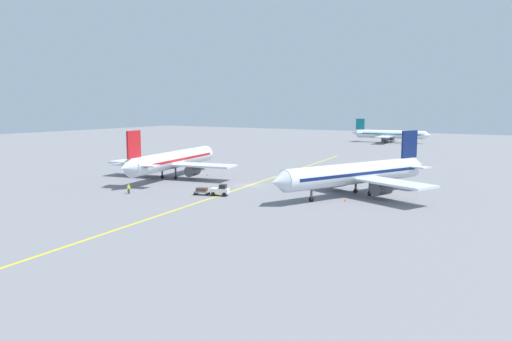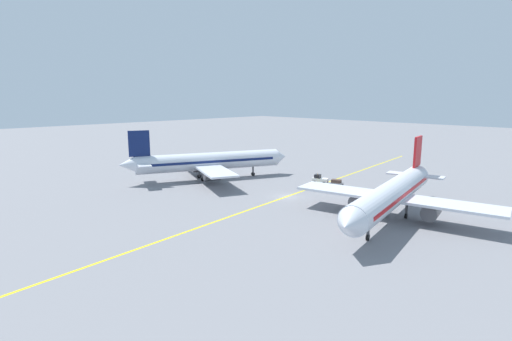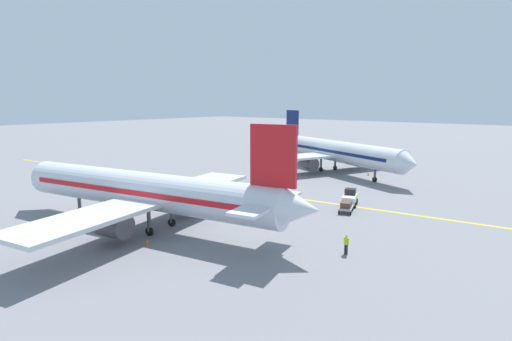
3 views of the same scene
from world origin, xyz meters
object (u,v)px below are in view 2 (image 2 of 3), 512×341
at_px(traffic_cone_by_wingtip, 341,222).
at_px(airplane_at_gate, 393,194).
at_px(traffic_cone_near_nose, 423,216).
at_px(traffic_cone_mid_apron, 229,174).
at_px(ground_crew_worker, 407,186).
at_px(baggage_cart_trailing, 336,182).
at_px(baggage_tug_white, 320,180).
at_px(airplane_adjacent_stand, 208,162).

bearing_deg(traffic_cone_by_wingtip, airplane_at_gate, -120.31).
relative_size(airplane_at_gate, traffic_cone_near_nose, 64.32).
height_order(airplane_at_gate, traffic_cone_near_nose, airplane_at_gate).
height_order(traffic_cone_near_nose, traffic_cone_mid_apron, same).
bearing_deg(ground_crew_worker, baggage_cart_trailing, 26.40).
relative_size(baggage_cart_trailing, ground_crew_worker, 1.74).
bearing_deg(traffic_cone_mid_apron, baggage_tug_white, -162.52).
distance_m(airplane_at_gate, traffic_cone_by_wingtip, 8.55).
distance_m(baggage_tug_white, traffic_cone_mid_apron, 20.88).
height_order(baggage_cart_trailing, traffic_cone_by_wingtip, baggage_cart_trailing).
height_order(airplane_adjacent_stand, baggage_cart_trailing, airplane_adjacent_stand).
bearing_deg(traffic_cone_mid_apron, airplane_adjacent_stand, 95.19).
relative_size(ground_crew_worker, traffic_cone_mid_apron, 3.05).
distance_m(airplane_at_gate, ground_crew_worker, 19.41).
xyz_separation_m(airplane_at_gate, traffic_cone_by_wingtip, (3.95, 6.76, -3.43)).
relative_size(ground_crew_worker, traffic_cone_by_wingtip, 3.05).
xyz_separation_m(traffic_cone_near_nose, traffic_cone_mid_apron, (43.49, -1.40, 0.00)).
bearing_deg(baggage_cart_trailing, traffic_cone_by_wingtip, 125.22).
xyz_separation_m(baggage_cart_trailing, ground_crew_worker, (-11.54, -5.73, 0.15)).
bearing_deg(airplane_at_gate, traffic_cone_near_nose, -127.81).
height_order(ground_crew_worker, traffic_cone_mid_apron, ground_crew_worker).
distance_m(baggage_tug_white, traffic_cone_by_wingtip, 24.72).
bearing_deg(traffic_cone_near_nose, traffic_cone_by_wingtip, 56.85).
bearing_deg(baggage_cart_trailing, ground_crew_worker, -153.60).
distance_m(ground_crew_worker, traffic_cone_by_wingtip, 25.10).
distance_m(airplane_adjacent_stand, traffic_cone_by_wingtip, 36.66).
bearing_deg(traffic_cone_mid_apron, traffic_cone_by_wingtip, 161.97).
xyz_separation_m(baggage_cart_trailing, traffic_cone_mid_apron, (23.02, 7.35, -0.49)).
distance_m(baggage_tug_white, traffic_cone_near_nose, 24.82).
xyz_separation_m(baggage_cart_trailing, traffic_cone_by_wingtip, (-13.60, 19.27, -0.49)).
bearing_deg(airplane_adjacent_stand, traffic_cone_mid_apron, -84.81).
distance_m(traffic_cone_mid_apron, traffic_cone_by_wingtip, 38.51).
distance_m(baggage_cart_trailing, traffic_cone_near_nose, 22.27).
bearing_deg(airplane_adjacent_stand, traffic_cone_by_wingtip, 171.02).
xyz_separation_m(baggage_tug_white, traffic_cone_near_nose, (-23.59, 7.67, -0.63)).
height_order(baggage_tug_white, ground_crew_worker, baggage_tug_white).
bearing_deg(baggage_tug_white, traffic_cone_near_nose, 161.99).
relative_size(baggage_tug_white, traffic_cone_by_wingtip, 6.05).
bearing_deg(baggage_tug_white, baggage_cart_trailing, -160.82).
distance_m(traffic_cone_near_nose, traffic_cone_mid_apron, 43.52).
relative_size(baggage_tug_white, traffic_cone_mid_apron, 6.05).
bearing_deg(traffic_cone_near_nose, baggage_cart_trailing, -23.14).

